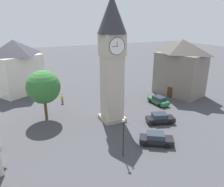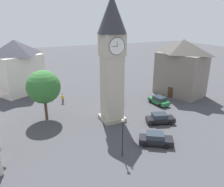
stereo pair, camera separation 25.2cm
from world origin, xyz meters
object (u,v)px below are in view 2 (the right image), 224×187
(car_silver_kerb, at_px, (117,98))
(lamp_post, at_px, (123,131))
(car_red_corner, at_px, (160,118))
(tree, at_px, (44,87))
(clock_tower, at_px, (112,51))
(car_blue_kerb, at_px, (159,100))
(pedestrian, at_px, (63,98))
(building_corner_back, at_px, (17,66))
(building_shop_left, at_px, (181,67))
(car_white_side, at_px, (156,139))

(car_silver_kerb, distance_m, lamp_post, 17.18)
(car_red_corner, distance_m, tree, 17.85)
(clock_tower, height_order, tree, clock_tower)
(lamp_post, bearing_deg, clock_tower, -108.29)
(tree, bearing_deg, car_blue_kerb, 172.83)
(car_blue_kerb, relative_size, lamp_post, 0.92)
(pedestrian, distance_m, building_corner_back, 12.89)
(clock_tower, height_order, car_red_corner, clock_tower)
(building_shop_left, distance_m, building_corner_back, 33.17)
(clock_tower, xyz_separation_m, car_white_side, (-1.85, 8.60, -9.74))
(car_blue_kerb, bearing_deg, building_corner_back, -39.34)
(car_white_side, xyz_separation_m, building_corner_back, (13.74, -28.88, 4.79))
(building_corner_back, bearing_deg, building_shop_left, 152.43)
(clock_tower, bearing_deg, car_silver_kerb, -122.26)
(clock_tower, bearing_deg, tree, -26.39)
(tree, bearing_deg, clock_tower, 153.61)
(lamp_post, bearing_deg, car_red_corner, -151.39)
(car_red_corner, bearing_deg, car_blue_kerb, -125.52)
(building_corner_back, bearing_deg, pedestrian, 123.39)
(building_corner_back, xyz_separation_m, lamp_post, (-8.91, 29.28, -2.42))
(tree, height_order, lamp_post, tree)
(car_silver_kerb, distance_m, car_red_corner, 10.78)
(tree, height_order, building_corner_back, building_corner_back)
(car_silver_kerb, bearing_deg, car_blue_kerb, 144.75)
(car_silver_kerb, relative_size, pedestrian, 2.61)
(car_blue_kerb, height_order, tree, tree)
(building_corner_back, bearing_deg, car_red_corner, 126.10)
(car_blue_kerb, xyz_separation_m, building_corner_back, (22.23, -18.22, 4.79))
(car_silver_kerb, height_order, building_corner_back, building_corner_back)
(clock_tower, distance_m, car_silver_kerb, 12.39)
(car_white_side, bearing_deg, car_red_corner, -132.42)
(building_corner_back, relative_size, lamp_post, 2.46)
(building_shop_left, bearing_deg, car_red_corner, 38.04)
(car_blue_kerb, distance_m, car_red_corner, 7.61)
(clock_tower, relative_size, building_shop_left, 1.63)
(car_silver_kerb, xyz_separation_m, car_red_corner, (-1.84, 10.62, 0.00))
(building_corner_back, bearing_deg, lamp_post, 106.92)
(car_silver_kerb, distance_m, building_corner_back, 21.64)
(car_white_side, distance_m, pedestrian, 20.10)
(car_blue_kerb, height_order, car_white_side, same)
(building_shop_left, height_order, building_corner_back, building_shop_left)
(pedestrian, distance_m, lamp_post, 19.45)
(car_red_corner, relative_size, lamp_post, 0.96)
(car_silver_kerb, distance_m, building_shop_left, 14.37)
(clock_tower, height_order, car_silver_kerb, clock_tower)
(car_white_side, height_order, lamp_post, lamp_post)
(car_blue_kerb, bearing_deg, tree, -7.17)
(car_silver_kerb, bearing_deg, pedestrian, -21.75)
(car_blue_kerb, relative_size, building_shop_left, 0.38)
(car_white_side, height_order, pedestrian, pedestrian)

